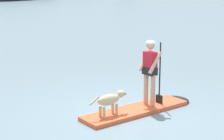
{
  "coord_description": "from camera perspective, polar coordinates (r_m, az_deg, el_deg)",
  "views": [
    {
      "loc": [
        -6.19,
        -7.41,
        3.42
      ],
      "look_at": [
        0.0,
        1.0,
        0.9
      ],
      "focal_mm": 64.99,
      "sensor_mm": 36.0,
      "label": 1
    }
  ],
  "objects": [
    {
      "name": "person_paddler",
      "position": [
        10.24,
        5.42,
        0.26
      ],
      "size": [
        0.6,
        0.47,
        1.68
      ],
      "color": "tan",
      "rests_on": "paddleboard"
    },
    {
      "name": "dog",
      "position": [
        9.62,
        -0.26,
        -4.25
      ],
      "size": [
        1.08,
        0.23,
        0.56
      ],
      "color": "#CCB78C",
      "rests_on": "paddleboard"
    },
    {
      "name": "paddleboard",
      "position": [
        10.37,
        4.29,
        -5.44
      ],
      "size": [
        3.24,
        0.79,
        0.1
      ],
      "color": "#E55933",
      "rests_on": "ground_plane"
    },
    {
      "name": "ground_plane",
      "position": [
        10.24,
        3.33,
        -5.96
      ],
      "size": [
        400.0,
        400.0,
        0.0
      ],
      "primitive_type": "plane",
      "color": "slate"
    }
  ]
}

